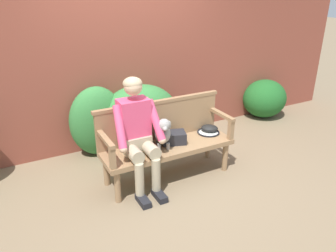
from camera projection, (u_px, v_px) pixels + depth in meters
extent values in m
plane|color=#7A664C|center=(168.00, 177.00, 4.12)|extent=(40.00, 40.00, 0.00)
cube|color=brown|center=(123.00, 47.00, 4.65)|extent=(8.00, 0.30, 2.77)
ellipsoid|color=#337538|center=(140.00, 117.00, 4.70)|extent=(1.17, 0.78, 0.93)
ellipsoid|color=#337538|center=(97.00, 121.00, 4.50)|extent=(0.75, 0.45, 0.98)
ellipsoid|color=#1E5B23|center=(264.00, 98.00, 5.87)|extent=(0.79, 0.72, 0.67)
cube|color=#93704C|center=(168.00, 147.00, 3.96)|extent=(1.60, 0.50, 0.06)
cylinder|color=#93704C|center=(118.00, 187.00, 3.58)|extent=(0.07, 0.07, 0.38)
cylinder|color=#93704C|center=(225.00, 157.00, 4.20)|extent=(0.07, 0.07, 0.38)
cylinder|color=#93704C|center=(106.00, 171.00, 3.89)|extent=(0.07, 0.07, 0.38)
cylinder|color=#93704C|center=(208.00, 145.00, 4.51)|extent=(0.07, 0.07, 0.38)
cube|color=#93704C|center=(159.00, 121.00, 4.03)|extent=(1.60, 0.05, 0.46)
cube|color=#93704C|center=(159.00, 102.00, 3.93)|extent=(1.64, 0.06, 0.04)
cube|color=#93704C|center=(112.00, 159.00, 3.40)|extent=(0.06, 0.06, 0.24)
cube|color=#93704C|center=(105.00, 138.00, 3.51)|extent=(0.06, 0.50, 0.04)
cube|color=#93704C|center=(231.00, 130.00, 4.05)|extent=(0.06, 0.06, 0.24)
cube|color=#93704C|center=(221.00, 114.00, 4.17)|extent=(0.06, 0.50, 0.04)
cube|color=black|center=(143.00, 201.00, 3.61)|extent=(0.10, 0.24, 0.07)
cylinder|color=tan|center=(139.00, 179.00, 3.58)|extent=(0.10, 0.10, 0.39)
cylinder|color=tan|center=(133.00, 152.00, 3.61)|extent=(0.15, 0.32, 0.15)
cube|color=black|center=(159.00, 196.00, 3.69)|extent=(0.10, 0.24, 0.07)
cylinder|color=tan|center=(156.00, 175.00, 3.67)|extent=(0.10, 0.10, 0.39)
cylinder|color=tan|center=(149.00, 148.00, 3.69)|extent=(0.15, 0.32, 0.15)
cube|color=tan|center=(135.00, 143.00, 3.77)|extent=(0.32, 0.24, 0.20)
cube|color=#E04770|center=(134.00, 121.00, 3.69)|extent=(0.34, 0.22, 0.52)
cylinder|color=#E04770|center=(120.00, 127.00, 3.49)|extent=(0.14, 0.33, 0.45)
sphere|color=#DBB28E|center=(123.00, 149.00, 3.46)|extent=(0.09, 0.09, 0.09)
cylinder|color=#E04770|center=(155.00, 120.00, 3.67)|extent=(0.14, 0.33, 0.45)
sphere|color=#DBB28E|center=(162.00, 140.00, 3.66)|extent=(0.09, 0.09, 0.09)
sphere|color=#DBB28E|center=(133.00, 86.00, 3.51)|extent=(0.20, 0.20, 0.20)
ellipsoid|color=tan|center=(133.00, 83.00, 3.50)|extent=(0.21, 0.21, 0.14)
cylinder|color=gray|center=(159.00, 147.00, 3.82)|extent=(0.04, 0.04, 0.08)
cylinder|color=gray|center=(168.00, 146.00, 3.84)|extent=(0.04, 0.04, 0.08)
cylinder|color=gray|center=(157.00, 140.00, 3.98)|extent=(0.04, 0.04, 0.08)
cylinder|color=gray|center=(166.00, 140.00, 3.99)|extent=(0.04, 0.04, 0.08)
ellipsoid|color=gray|center=(162.00, 133.00, 3.85)|extent=(0.27, 0.33, 0.23)
sphere|color=gray|center=(164.00, 135.00, 3.76)|extent=(0.13, 0.13, 0.13)
sphere|color=gray|center=(164.00, 125.00, 3.68)|extent=(0.14, 0.14, 0.14)
ellipsoid|color=gray|center=(165.00, 128.00, 3.62)|extent=(0.08, 0.10, 0.05)
ellipsoid|color=gray|center=(159.00, 126.00, 3.68)|extent=(0.05, 0.05, 0.10)
ellipsoid|color=gray|center=(169.00, 125.00, 3.70)|extent=(0.05, 0.05, 0.10)
sphere|color=gray|center=(161.00, 125.00, 3.96)|extent=(0.07, 0.07, 0.07)
torus|color=black|center=(208.00, 132.00, 4.26)|extent=(0.40, 0.40, 0.02)
cylinder|color=silver|center=(208.00, 133.00, 4.27)|extent=(0.25, 0.25, 0.00)
cube|color=black|center=(208.00, 127.00, 4.41)|extent=(0.07, 0.08, 0.02)
cylinder|color=black|center=(208.00, 123.00, 4.54)|extent=(0.14, 0.20, 0.03)
ellipsoid|color=black|center=(209.00, 128.00, 4.29)|extent=(0.28, 0.27, 0.09)
cube|color=#232328|center=(174.00, 138.00, 3.98)|extent=(0.33, 0.28, 0.14)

